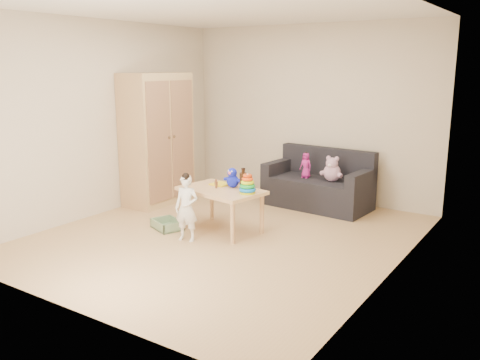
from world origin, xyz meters
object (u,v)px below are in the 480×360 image
Objects in this scene: play_table at (221,210)px; toddler at (187,209)px; wardrobe at (157,139)px; sofa at (317,193)px.

toddler is at bearing -103.42° from play_table.
wardrobe is 1.90m from toddler.
wardrobe reaches higher than play_table.
wardrobe is at bearing 159.38° from play_table.
wardrobe is 2.49× the size of toddler.
play_table is 0.54m from toddler.
wardrobe is 1.28× the size of sofa.
sofa is at bearing 72.01° from play_table.
wardrobe reaches higher than toddler.
play_table is (1.56, -0.59, -0.68)m from wardrobe.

